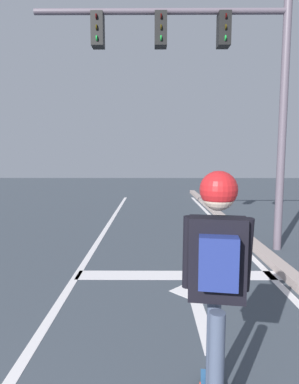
{
  "coord_description": "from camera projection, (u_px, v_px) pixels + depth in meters",
  "views": [
    {
      "loc": [
        1.13,
        0.93,
        1.96
      ],
      "look_at": [
        1.1,
        6.14,
        1.37
      ],
      "focal_mm": 29.53,
      "sensor_mm": 36.0,
      "label": 1
    }
  ],
  "objects": [
    {
      "name": "curb_strip",
      "position": [
        285.0,
        271.0,
        5.24
      ],
      "size": [
        0.24,
        24.0,
        0.14
      ],
      "primitive_type": "cube",
      "color": "#A5928B",
      "rests_on": "ground"
    },
    {
      "name": "skater",
      "position": [
        217.0,
        260.0,
        2.24
      ],
      "size": [
        0.49,
        0.65,
        1.79
      ],
      "color": "#414C63",
      "rests_on": "skateboard"
    },
    {
      "name": "lane_line_curbside",
      "position": [
        270.0,
        275.0,
        5.24
      ],
      "size": [
        0.12,
        20.0,
        0.01
      ],
      "primitive_type": "cube",
      "color": "silver",
      "rests_on": "ground"
    },
    {
      "name": "lane_arrow_head",
      "position": [
        193.0,
        290.0,
        4.65
      ],
      "size": [
        0.71,
        0.71,
        0.01
      ],
      "primitive_type": "cube",
      "rotation": [
        0.0,
        0.0,
        0.79
      ],
      "color": "silver",
      "rests_on": "ground"
    },
    {
      "name": "lane_arrow_stem",
      "position": [
        202.0,
        319.0,
        3.81
      ],
      "size": [
        0.16,
        1.4,
        0.01
      ],
      "primitive_type": "cube",
      "color": "silver",
      "rests_on": "ground"
    },
    {
      "name": "traffic_signal_mast",
      "position": [
        210.0,
        64.0,
        6.29
      ],
      "size": [
        5.06,
        0.34,
        5.24
      ],
      "color": "#5D525F",
      "rests_on": "ground"
    },
    {
      "name": "lane_line_center",
      "position": [
        77.0,
        274.0,
        5.26
      ],
      "size": [
        0.12,
        20.0,
        0.01
      ],
      "primitive_type": "cube",
      "color": "silver",
      "rests_on": "ground"
    },
    {
      "name": "stop_bar",
      "position": [
        178.0,
        275.0,
        5.23
      ],
      "size": [
        3.35,
        0.4,
        0.01
      ],
      "primitive_type": "cube",
      "color": "silver",
      "rests_on": "ground"
    }
  ]
}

